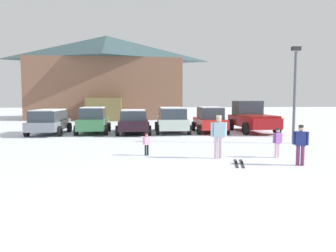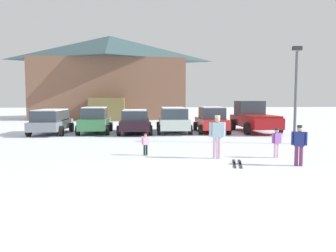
# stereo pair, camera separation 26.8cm
# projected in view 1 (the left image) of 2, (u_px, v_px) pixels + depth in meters

# --- Properties ---
(ground) EXTENTS (160.00, 160.00, 0.00)m
(ground) POSITION_uv_depth(u_px,v_px,m) (198.00, 193.00, 7.99)
(ground) COLOR white
(ski_lodge) EXTENTS (17.51, 10.25, 9.64)m
(ski_lodge) POSITION_uv_depth(u_px,v_px,m) (107.00, 77.00, 38.45)
(ski_lodge) COLOR brown
(ski_lodge) RESTS_ON ground
(parked_grey_wagon) EXTENTS (2.27, 4.41, 1.61)m
(parked_grey_wagon) POSITION_uv_depth(u_px,v_px,m) (49.00, 121.00, 21.21)
(parked_grey_wagon) COLOR slate
(parked_grey_wagon) RESTS_ON ground
(parked_green_coupe) EXTENTS (2.10, 4.24, 1.76)m
(parked_green_coupe) POSITION_uv_depth(u_px,v_px,m) (93.00, 120.00, 21.76)
(parked_green_coupe) COLOR #336F42
(parked_green_coupe) RESTS_ON ground
(parked_black_sedan) EXTENTS (2.22, 4.69, 1.59)m
(parked_black_sedan) POSITION_uv_depth(u_px,v_px,m) (133.00, 121.00, 21.78)
(parked_black_sedan) COLOR black
(parked_black_sedan) RESTS_ON ground
(parked_silver_wagon) EXTENTS (2.36, 4.76, 1.72)m
(parked_silver_wagon) POSITION_uv_depth(u_px,v_px,m) (172.00, 119.00, 22.27)
(parked_silver_wagon) COLOR #B4C8BB
(parked_silver_wagon) RESTS_ON ground
(parked_red_sedan) EXTENTS (2.20, 4.34, 1.76)m
(parked_red_sedan) POSITION_uv_depth(u_px,v_px,m) (210.00, 120.00, 22.36)
(parked_red_sedan) COLOR red
(parked_red_sedan) RESTS_ON ground
(pickup_truck) EXTENTS (2.40, 5.38, 2.15)m
(pickup_truck) POSITION_uv_depth(u_px,v_px,m) (251.00, 118.00, 22.85)
(pickup_truck) COLOR maroon
(pickup_truck) RESTS_ON ground
(skier_child_in_pink_snowsuit) EXTENTS (0.32, 0.19, 0.89)m
(skier_child_in_pink_snowsuit) POSITION_uv_depth(u_px,v_px,m) (147.00, 143.00, 13.28)
(skier_child_in_pink_snowsuit) COLOR black
(skier_child_in_pink_snowsuit) RESTS_ON ground
(skier_adult_in_blue_parka) EXTENTS (0.62, 0.29, 1.67)m
(skier_adult_in_blue_parka) POSITION_uv_depth(u_px,v_px,m) (219.00, 134.00, 12.61)
(skier_adult_in_blue_parka) COLOR silver
(skier_adult_in_blue_parka) RESTS_ON ground
(skier_teen_in_navy_coat) EXTENTS (0.48, 0.33, 1.41)m
(skier_teen_in_navy_coat) POSITION_uv_depth(u_px,v_px,m) (301.00, 143.00, 11.27)
(skier_teen_in_navy_coat) COLOR #71305C
(skier_teen_in_navy_coat) RESTS_ON ground
(skier_child_in_purple_jacket) EXTENTS (0.42, 0.23, 1.16)m
(skier_child_in_purple_jacket) POSITION_uv_depth(u_px,v_px,m) (277.00, 141.00, 12.79)
(skier_child_in_purple_jacket) COLOR silver
(skier_child_in_purple_jacket) RESTS_ON ground
(pair_of_skis) EXTENTS (0.66, 1.57, 0.08)m
(pair_of_skis) POSITION_uv_depth(u_px,v_px,m) (239.00, 163.00, 11.63)
(pair_of_skis) COLOR #2A2127
(pair_of_skis) RESTS_ON ground
(lamp_post) EXTENTS (0.44, 0.24, 4.93)m
(lamp_post) POSITION_uv_depth(u_px,v_px,m) (295.00, 89.00, 16.70)
(lamp_post) COLOR #515459
(lamp_post) RESTS_ON ground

